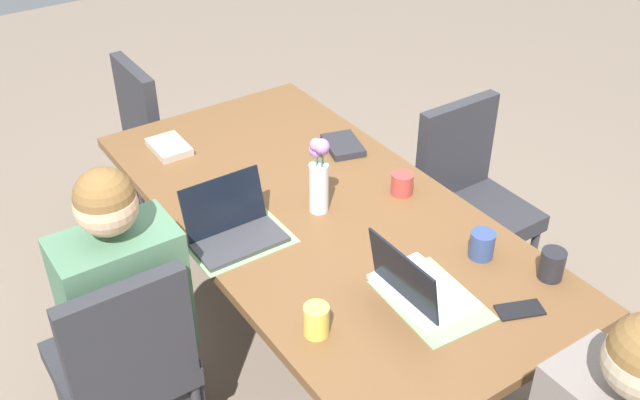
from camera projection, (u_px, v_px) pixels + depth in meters
name	position (u px, v px, depth m)	size (l,w,h in m)	color
ground_plane	(320.00, 352.00, 3.22)	(10.00, 10.00, 0.00)	#756656
dining_table	(320.00, 227.00, 2.84)	(2.02, 1.01, 0.75)	brown
chair_near_left_mid	(124.00, 359.00, 2.51)	(0.44, 0.44, 0.90)	#2D2D33
person_near_left_mid	(131.00, 333.00, 2.58)	(0.36, 0.40, 1.19)	#2D2D33
chair_head_left_left_far	(163.00, 133.00, 3.81)	(0.44, 0.44, 0.90)	#2D2D33
chair_far_right_near	(469.00, 192.00, 3.36)	(0.44, 0.44, 0.90)	#2D2D33
flower_vase	(319.00, 174.00, 2.71)	(0.09, 0.08, 0.32)	silver
placemat_head_right_left_near	(431.00, 300.00, 2.38)	(0.36, 0.26, 0.00)	#7FAD70
placemat_near_left_mid	(239.00, 240.00, 2.64)	(0.36, 0.26, 0.00)	#7FAD70
laptop_near_left_mid	(233.00, 228.00, 2.63)	(0.22, 0.32, 0.21)	#38383D
laptop_head_right_left_near	(417.00, 286.00, 2.37)	(0.32, 0.22, 0.21)	silver
coffee_mug_near_left	(402.00, 184.00, 2.87)	(0.09, 0.09, 0.09)	#AD3D38
coffee_mug_near_right	(552.00, 265.00, 2.45)	(0.08, 0.08, 0.11)	#232328
coffee_mug_centre_left	(482.00, 245.00, 2.54)	(0.09, 0.09, 0.10)	#33477A
coffee_mug_centre_right	(316.00, 320.00, 2.23)	(0.08, 0.08, 0.10)	#DBC64C
book_red_cover	(169.00, 147.00, 3.16)	(0.20, 0.14, 0.03)	#B2A38E
book_blue_cover	(343.00, 145.00, 3.18)	(0.20, 0.14, 0.03)	#28282D
phone_black	(520.00, 310.00, 2.34)	(0.15, 0.07, 0.01)	black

